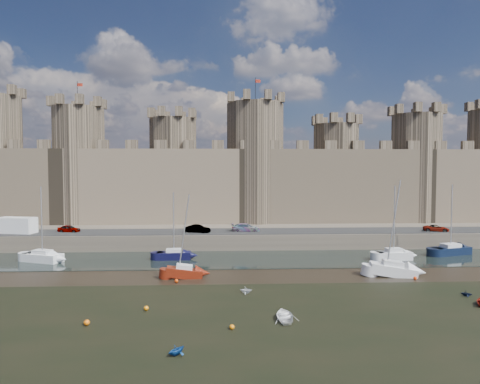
# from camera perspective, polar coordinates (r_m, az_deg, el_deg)

# --- Properties ---
(ground) EXTENTS (160.00, 160.00, 0.00)m
(ground) POSITION_cam_1_polar(r_m,az_deg,el_deg) (38.01, 4.99, -16.47)
(ground) COLOR black
(ground) RESTS_ON ground
(seaweed_patch) EXTENTS (70.00, 34.00, 0.01)m
(seaweed_patch) POSITION_cam_1_polar(r_m,az_deg,el_deg) (32.47, 6.48, -19.96)
(seaweed_patch) COLOR black
(seaweed_patch) RESTS_ON ground
(water_channel) EXTENTS (160.00, 12.00, 0.08)m
(water_channel) POSITION_cam_1_polar(r_m,az_deg,el_deg) (61.03, 1.97, -8.94)
(water_channel) COLOR black
(water_channel) RESTS_ON ground
(quay) EXTENTS (160.00, 60.00, 2.50)m
(quay) POSITION_cam_1_polar(r_m,az_deg,el_deg) (96.31, 0.26, -3.80)
(quay) COLOR #4C443A
(quay) RESTS_ON ground
(road) EXTENTS (160.00, 7.00, 0.10)m
(road) POSITION_cam_1_polar(r_m,az_deg,el_deg) (70.41, 1.32, -5.26)
(road) COLOR black
(road) RESTS_ON quay
(castle) EXTENTS (108.50, 11.00, 29.00)m
(castle) POSITION_cam_1_polar(r_m,az_deg,el_deg) (83.62, 0.24, 2.32)
(castle) COLOR #42382B
(castle) RESTS_ON quay
(car_0) EXTENTS (3.69, 1.95, 1.20)m
(car_0) POSITION_cam_1_polar(r_m,az_deg,el_deg) (74.72, -21.84, -4.57)
(car_0) COLOR gray
(car_0) RESTS_ON quay
(car_1) EXTENTS (4.27, 2.67, 1.33)m
(car_1) POSITION_cam_1_polar(r_m,az_deg,el_deg) (69.06, -5.66, -4.92)
(car_1) COLOR gray
(car_1) RESTS_ON quay
(car_2) EXTENTS (4.73, 2.20, 1.34)m
(car_2) POSITION_cam_1_polar(r_m,az_deg,el_deg) (70.22, 0.76, -4.77)
(car_2) COLOR gray
(car_2) RESTS_ON quay
(car_3) EXTENTS (4.34, 2.90, 1.11)m
(car_3) POSITION_cam_1_polar(r_m,az_deg,el_deg) (77.23, 24.69, -4.42)
(car_3) COLOR gray
(car_3) RESTS_ON quay
(van) EXTENTS (6.30, 3.63, 2.58)m
(van) POSITION_cam_1_polar(r_m,az_deg,el_deg) (76.74, -27.62, -3.98)
(van) COLOR white
(van) RESTS_ON quay
(sailboat_0) EXTENTS (5.90, 3.94, 10.29)m
(sailboat_0) POSITION_cam_1_polar(r_m,az_deg,el_deg) (64.90, -24.84, -7.81)
(sailboat_0) COLOR white
(sailboat_0) RESTS_ON ground
(sailboat_1) EXTENTS (4.74, 1.94, 9.41)m
(sailboat_1) POSITION_cam_1_polar(r_m,az_deg,el_deg) (61.31, -8.81, -8.23)
(sailboat_1) COLOR black
(sailboat_1) RESTS_ON ground
(sailboat_2) EXTENTS (4.91, 2.15, 10.37)m
(sailboat_2) POSITION_cam_1_polar(r_m,az_deg,el_deg) (63.98, 19.80, -7.84)
(sailboat_2) COLOR silver
(sailboat_2) RESTS_ON ground
(sailboat_3) EXTENTS (6.34, 3.91, 10.39)m
(sailboat_3) POSITION_cam_1_polar(r_m,az_deg,el_deg) (71.08, 26.27, -6.92)
(sailboat_3) COLOR black
(sailboat_3) RESTS_ON ground
(sailboat_4) EXTENTS (4.30, 1.88, 9.84)m
(sailboat_4) POSITION_cam_1_polar(r_m,az_deg,el_deg) (51.28, -7.43, -10.48)
(sailboat_4) COLOR #651A0B
(sailboat_4) RESTS_ON ground
(sailboat_5) EXTENTS (5.58, 2.88, 11.49)m
(sailboat_5) POSITION_cam_1_polar(r_m,az_deg,el_deg) (54.79, 19.71, -9.67)
(sailboat_5) COLOR silver
(sailboat_5) RESTS_ON ground
(dinghy_1) EXTENTS (1.76, 1.75, 0.70)m
(dinghy_1) POSITION_cam_1_polar(r_m,az_deg,el_deg) (31.35, -8.48, -20.15)
(dinghy_1) COLOR #154691
(dinghy_1) RESTS_ON ground
(dinghy_2) EXTENTS (2.15, 2.93, 0.59)m
(dinghy_2) POSITION_cam_1_polar(r_m,az_deg,el_deg) (37.58, 5.99, -16.22)
(dinghy_2) COLOR white
(dinghy_2) RESTS_ON ground
(dinghy_3) EXTENTS (1.65, 1.55, 0.69)m
(dinghy_3) POSITION_cam_1_polar(r_m,az_deg,el_deg) (44.85, 0.80, -12.94)
(dinghy_3) COLOR silver
(dinghy_3) RESTS_ON ground
(dinghy_7) EXTENTS (1.32, 1.22, 0.57)m
(dinghy_7) POSITION_cam_1_polar(r_m,az_deg,el_deg) (49.37, 27.95, -11.87)
(dinghy_7) COLOR black
(dinghy_7) RESTS_ON ground
(buoy_0) EXTENTS (0.44, 0.44, 0.44)m
(buoy_0) POSITION_cam_1_polar(r_m,az_deg,el_deg) (40.64, -12.39, -14.89)
(buoy_0) COLOR orange
(buoy_0) RESTS_ON ground
(buoy_1) EXTENTS (0.45, 0.45, 0.45)m
(buoy_1) POSITION_cam_1_polar(r_m,az_deg,el_deg) (49.35, -8.48, -11.63)
(buoy_1) COLOR red
(buoy_1) RESTS_ON ground
(buoy_2) EXTENTS (0.41, 0.41, 0.41)m
(buoy_2) POSITION_cam_1_polar(r_m,az_deg,el_deg) (35.49, -1.08, -17.55)
(buoy_2) COLOR orange
(buoy_2) RESTS_ON ground
(buoy_3) EXTENTS (0.40, 0.40, 0.40)m
(buoy_3) POSITION_cam_1_polar(r_m,az_deg,el_deg) (53.96, 22.32, -10.58)
(buoy_3) COLOR #FF3A0B
(buoy_3) RESTS_ON ground
(buoy_4) EXTENTS (0.49, 0.49, 0.49)m
(buoy_4) POSITION_cam_1_polar(r_m,az_deg,el_deg) (38.35, -19.76, -16.06)
(buoy_4) COLOR orange
(buoy_4) RESTS_ON ground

